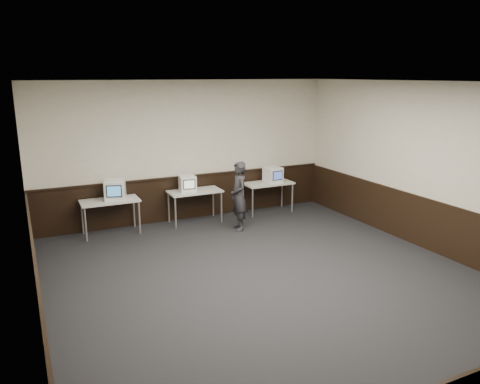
% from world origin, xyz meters
% --- Properties ---
extents(floor, '(8.00, 8.00, 0.00)m').
position_xyz_m(floor, '(0.00, 0.00, 0.00)').
color(floor, black).
rests_on(floor, ground).
extents(ceiling, '(8.00, 8.00, 0.00)m').
position_xyz_m(ceiling, '(0.00, 0.00, 3.20)').
color(ceiling, white).
rests_on(ceiling, back_wall).
extents(back_wall, '(7.00, 0.00, 7.00)m').
position_xyz_m(back_wall, '(0.00, 4.00, 1.60)').
color(back_wall, beige).
rests_on(back_wall, ground).
extents(left_wall, '(0.00, 8.00, 8.00)m').
position_xyz_m(left_wall, '(-3.50, 0.00, 1.60)').
color(left_wall, beige).
rests_on(left_wall, ground).
extents(right_wall, '(0.00, 8.00, 8.00)m').
position_xyz_m(right_wall, '(3.50, 0.00, 1.60)').
color(right_wall, beige).
rests_on(right_wall, ground).
extents(wainscot_back, '(6.98, 0.04, 1.00)m').
position_xyz_m(wainscot_back, '(0.00, 3.98, 0.50)').
color(wainscot_back, black).
rests_on(wainscot_back, back_wall).
extents(wainscot_left, '(0.04, 7.98, 1.00)m').
position_xyz_m(wainscot_left, '(-3.48, 0.00, 0.50)').
color(wainscot_left, black).
rests_on(wainscot_left, left_wall).
extents(wainscot_right, '(0.04, 7.98, 1.00)m').
position_xyz_m(wainscot_right, '(3.48, 0.00, 0.50)').
color(wainscot_right, black).
rests_on(wainscot_right, right_wall).
extents(wainscot_rail, '(6.98, 0.06, 0.04)m').
position_xyz_m(wainscot_rail, '(0.00, 3.96, 1.02)').
color(wainscot_rail, black).
rests_on(wainscot_rail, wainscot_back).
extents(desk_left, '(1.20, 0.60, 0.75)m').
position_xyz_m(desk_left, '(-1.90, 3.60, 0.68)').
color(desk_left, beige).
rests_on(desk_left, ground).
extents(desk_center, '(1.20, 0.60, 0.75)m').
position_xyz_m(desk_center, '(0.00, 3.60, 0.68)').
color(desk_center, beige).
rests_on(desk_center, ground).
extents(desk_right, '(1.20, 0.60, 0.75)m').
position_xyz_m(desk_right, '(1.90, 3.60, 0.68)').
color(desk_right, beige).
rests_on(desk_right, ground).
extents(emac_left, '(0.52, 0.54, 0.42)m').
position_xyz_m(emac_left, '(-1.78, 3.59, 0.96)').
color(emac_left, white).
rests_on(emac_left, desk_left).
extents(emac_center, '(0.41, 0.42, 0.36)m').
position_xyz_m(emac_center, '(-0.16, 3.62, 0.93)').
color(emac_center, white).
rests_on(emac_center, desk_center).
extents(emac_right, '(0.41, 0.43, 0.37)m').
position_xyz_m(emac_right, '(2.01, 3.56, 0.94)').
color(emac_right, white).
rests_on(emac_right, desk_right).
extents(person, '(0.42, 0.59, 1.51)m').
position_xyz_m(person, '(0.68, 2.70, 0.75)').
color(person, '#242328').
rests_on(person, ground).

